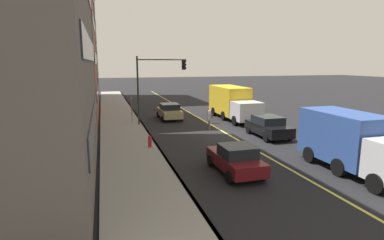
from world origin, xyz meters
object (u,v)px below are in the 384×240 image
at_px(car_maroon, 236,159).
at_px(truck_yellow, 232,102).
at_px(truck_blue, 353,142).
at_px(car_tan, 169,111).
at_px(traffic_light_mast, 156,78).
at_px(fire_hydrant, 150,142).
at_px(street_sign_post, 132,107).
at_px(car_black, 268,126).
at_px(pedestrian_with_backpack, 210,118).

height_order(car_maroon, truck_yellow, truck_yellow).
height_order(truck_yellow, truck_blue, truck_yellow).
bearing_deg(truck_blue, car_tan, 18.62).
relative_size(traffic_light_mast, fire_hydrant, 6.60).
bearing_deg(street_sign_post, fire_hydrant, -178.08).
bearing_deg(car_black, pedestrian_with_backpack, 44.39).
height_order(car_tan, traffic_light_mast, traffic_light_mast).
xyz_separation_m(street_sign_post, fire_hydrant, (-9.12, -0.31, -1.08)).
bearing_deg(fire_hydrant, street_sign_post, 1.92).
distance_m(truck_yellow, street_sign_post, 10.05).
bearing_deg(fire_hydrant, car_maroon, -147.79).
distance_m(car_tan, pedestrian_with_backpack, 6.37).
distance_m(car_black, traffic_light_mast, 10.73).
distance_m(car_maroon, fire_hydrant, 6.74).
distance_m(car_black, truck_blue, 8.12).
xyz_separation_m(traffic_light_mast, fire_hydrant, (-7.89, 1.86, -3.79)).
relative_size(traffic_light_mast, street_sign_post, 2.38).
distance_m(car_maroon, pedestrian_with_backpack, 10.42).
xyz_separation_m(car_maroon, truck_yellow, (14.64, -6.15, 0.95)).
height_order(car_maroon, car_black, car_black).
bearing_deg(street_sign_post, car_tan, -70.76).
xyz_separation_m(car_black, pedestrian_with_backpack, (3.58, 3.51, 0.18)).
distance_m(traffic_light_mast, fire_hydrant, 8.95).
bearing_deg(car_maroon, pedestrian_with_backpack, -11.94).
distance_m(truck_blue, traffic_light_mast, 17.10).
xyz_separation_m(truck_yellow, pedestrian_with_backpack, (-4.44, 3.99, -0.69)).
distance_m(truck_yellow, traffic_light_mast, 8.35).
height_order(truck_yellow, fire_hydrant, truck_yellow).
xyz_separation_m(car_black, fire_hydrant, (-0.91, 9.25, -0.36)).
height_order(car_maroon, pedestrian_with_backpack, pedestrian_with_backpack).
relative_size(car_tan, fire_hydrant, 4.39).
relative_size(car_maroon, pedestrian_with_backpack, 2.34).
relative_size(car_maroon, traffic_light_mast, 0.65).
bearing_deg(truck_blue, car_maroon, 76.03).
bearing_deg(street_sign_post, traffic_light_mast, -119.58).
height_order(car_tan, pedestrian_with_backpack, pedestrian_with_backpack).
bearing_deg(car_maroon, car_tan, 0.11).
bearing_deg(truck_yellow, car_tan, 76.05).
bearing_deg(fire_hydrant, traffic_light_mast, -13.26).
xyz_separation_m(car_black, traffic_light_mast, (6.98, 7.39, 3.43)).
relative_size(truck_blue, fire_hydrant, 6.98).
distance_m(traffic_light_mast, street_sign_post, 3.68).
bearing_deg(car_black, car_tan, 30.77).
height_order(car_black, traffic_light_mast, traffic_light_mast).
bearing_deg(car_tan, pedestrian_with_backpack, -159.91).
xyz_separation_m(truck_yellow, truck_blue, (-16.11, 0.24, -0.08)).
relative_size(truck_yellow, truck_blue, 1.24).
bearing_deg(traffic_light_mast, car_maroon, -172.75).
xyz_separation_m(car_tan, car_maroon, (-16.17, -0.03, -0.06)).
bearing_deg(car_maroon, street_sign_post, 14.73).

